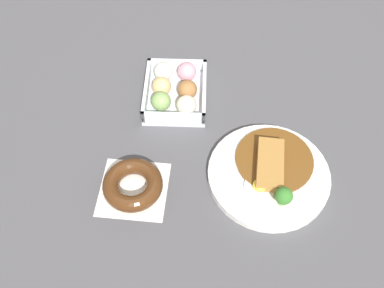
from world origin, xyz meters
TOP-DOWN VIEW (x-y plane):
  - ground_plane at (0.00, 0.00)m, footprint 1.60×1.60m
  - curry_plate at (-0.16, -0.07)m, footprint 0.25×0.25m
  - donut_box at (0.05, 0.14)m, footprint 0.17×0.14m
  - chocolate_ring_donut at (-0.20, 0.21)m, footprint 0.15×0.15m

SIDE VIEW (x-z plane):
  - ground_plane at x=0.00m, z-range 0.00..0.00m
  - curry_plate at x=-0.16m, z-range -0.02..0.05m
  - chocolate_ring_donut at x=-0.20m, z-range 0.00..0.04m
  - donut_box at x=0.05m, z-range 0.00..0.05m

